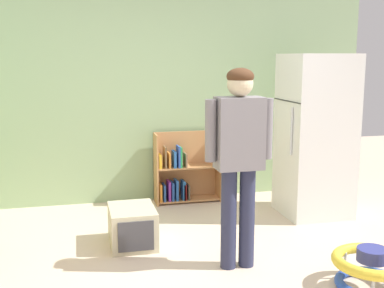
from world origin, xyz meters
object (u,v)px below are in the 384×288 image
object	(u,v)px
pet_carrier	(132,226)
refrigerator	(315,136)
standing_person	(239,150)
baby_walker	(372,269)
bookshelf	(183,172)

from	to	relation	value
pet_carrier	refrigerator	bearing A→B (deg)	12.54
standing_person	pet_carrier	xyz separation A→B (m)	(-0.80, 0.69, -0.83)
pet_carrier	baby_walker	bearing A→B (deg)	-38.06
refrigerator	pet_carrier	bearing A→B (deg)	-167.46
refrigerator	standing_person	world-z (taller)	refrigerator
bookshelf	pet_carrier	xyz separation A→B (m)	(-0.76, -1.28, -0.18)
standing_person	pet_carrier	bearing A→B (deg)	139.27
refrigerator	standing_person	size ratio (longest dim) A/B	1.07
standing_person	baby_walker	size ratio (longest dim) A/B	2.75
standing_person	baby_walker	world-z (taller)	standing_person
refrigerator	baby_walker	distance (m)	1.96
bookshelf	standing_person	bearing A→B (deg)	-88.86
bookshelf	baby_walker	bearing A→B (deg)	-70.66
baby_walker	bookshelf	bearing A→B (deg)	109.34
bookshelf	baby_walker	world-z (taller)	bookshelf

